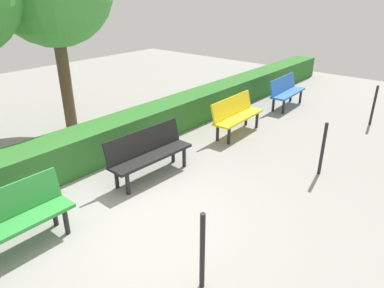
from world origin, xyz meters
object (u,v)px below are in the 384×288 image
object	(u,v)px
bench_black	(149,151)
bench_blue	(286,90)
bench_yellow	(236,114)
bench_green	(5,220)

from	to	relation	value
bench_black	bench_blue	bearing A→B (deg)	-177.71
bench_yellow	bench_green	distance (m)	5.28
bench_yellow	bench_green	xyz separation A→B (m)	(5.28, 0.04, 0.00)
bench_black	bench_green	xyz separation A→B (m)	(2.56, 0.10, -0.00)
bench_black	bench_green	size ratio (longest dim) A/B	1.03
bench_yellow	bench_black	size ratio (longest dim) A/B	0.95
bench_blue	bench_yellow	distance (m)	2.62
bench_black	bench_green	distance (m)	2.56
bench_yellow	bench_green	world-z (taller)	bench_green
bench_green	bench_yellow	bearing A→B (deg)	-179.69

